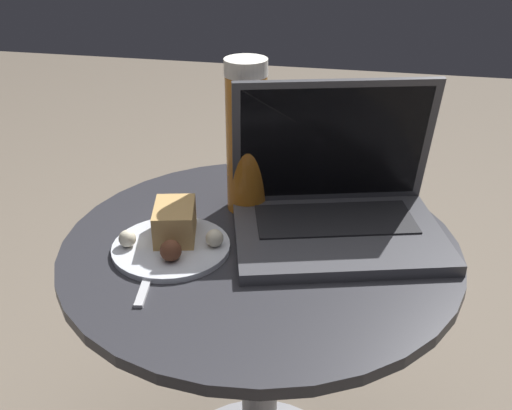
{
  "coord_description": "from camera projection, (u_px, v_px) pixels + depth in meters",
  "views": [
    {
      "loc": [
        0.15,
        -0.78,
        1.02
      ],
      "look_at": [
        -0.0,
        -0.01,
        0.6
      ],
      "focal_mm": 42.0,
      "sensor_mm": 36.0,
      "label": 1
    }
  ],
  "objects": [
    {
      "name": "snack_plate",
      "position": [
        173.0,
        236.0,
        0.91
      ],
      "size": [
        0.18,
        0.18,
        0.06
      ],
      "color": "silver",
      "rests_on": "table"
    },
    {
      "name": "beer_glass",
      "position": [
        246.0,
        137.0,
        0.97
      ],
      "size": [
        0.07,
        0.07,
        0.26
      ],
      "color": "#C6701E",
      "rests_on": "table"
    },
    {
      "name": "table",
      "position": [
        260.0,
        318.0,
        1.0
      ],
      "size": [
        0.62,
        0.62,
        0.53
      ],
      "color": "#9E9EA3",
      "rests_on": "ground_plane"
    },
    {
      "name": "laptop",
      "position": [
        337.0,
        203.0,
        0.94
      ],
      "size": [
        0.37,
        0.3,
        0.24
      ],
      "color": "#47474C",
      "rests_on": "table"
    },
    {
      "name": "fork",
      "position": [
        152.0,
        266.0,
        0.86
      ],
      "size": [
        0.04,
        0.16,
        0.0
      ],
      "color": "silver",
      "rests_on": "table"
    }
  ]
}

